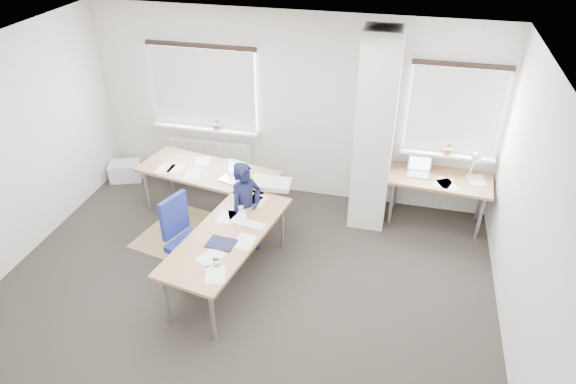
% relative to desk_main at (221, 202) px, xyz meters
% --- Properties ---
extents(ground, '(6.00, 6.00, 0.00)m').
position_rel_desk_main_xyz_m(ground, '(0.52, -0.89, -0.69)').
color(ground, '#282420').
rests_on(ground, ground).
extents(room_shell, '(6.04, 5.04, 2.82)m').
position_rel_desk_main_xyz_m(room_shell, '(0.71, -0.44, 1.05)').
color(room_shell, beige).
rests_on(room_shell, ground).
extents(floor_mat, '(1.64, 1.47, 0.01)m').
position_rel_desk_main_xyz_m(floor_mat, '(-0.46, 0.06, -0.69)').
color(floor_mat, '#917D4F').
rests_on(floor_mat, ground).
extents(white_crate, '(0.59, 0.50, 0.30)m').
position_rel_desk_main_xyz_m(white_crate, '(-2.18, 1.29, -0.54)').
color(white_crate, white).
rests_on(white_crate, ground).
extents(desk_main, '(2.40, 2.98, 0.96)m').
position_rel_desk_main_xyz_m(desk_main, '(0.00, 0.00, 0.00)').
color(desk_main, olive).
rests_on(desk_main, ground).
extents(desk_side, '(1.45, 0.81, 1.22)m').
position_rel_desk_main_xyz_m(desk_side, '(2.78, 1.26, -0.01)').
color(desk_side, olive).
rests_on(desk_side, ground).
extents(task_chair, '(0.63, 0.62, 1.10)m').
position_rel_desk_main_xyz_m(task_chair, '(-0.17, -0.69, -0.39)').
color(task_chair, navy).
rests_on(task_chair, ground).
extents(person, '(0.52, 0.58, 1.32)m').
position_rel_desk_main_xyz_m(person, '(0.36, -0.04, -0.03)').
color(person, black).
rests_on(person, ground).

